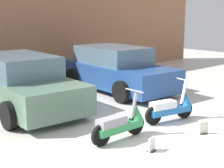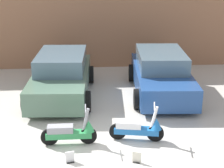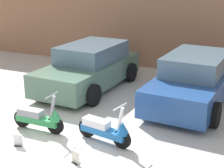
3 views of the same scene
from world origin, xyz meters
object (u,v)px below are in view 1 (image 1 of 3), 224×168
(scooter_front_right, at_px, (172,107))
(car_rear_left, at_px, (21,84))
(placard_near_left_scooter, at_px, (152,145))
(placard_near_right_scooter, at_px, (203,129))
(car_rear_center, at_px, (116,70))
(scooter_front_left, at_px, (121,123))

(scooter_front_right, xyz_separation_m, car_rear_left, (-2.06, 3.19, 0.33))
(scooter_front_right, height_order, car_rear_left, car_rear_left)
(placard_near_left_scooter, bearing_deg, placard_near_right_scooter, -4.35)
(car_rear_left, relative_size, placard_near_left_scooter, 15.94)
(car_rear_left, xyz_separation_m, placard_near_right_scooter, (1.87, -4.17, -0.54))
(placard_near_right_scooter, bearing_deg, car_rear_left, 114.11)
(placard_near_left_scooter, height_order, placard_near_right_scooter, same)
(car_rear_left, relative_size, car_rear_center, 1.00)
(placard_near_left_scooter, bearing_deg, car_rear_center, 54.80)
(scooter_front_left, xyz_separation_m, placard_near_right_scooter, (1.45, -0.91, -0.22))
(scooter_front_right, distance_m, placard_near_right_scooter, 1.02)
(scooter_front_right, distance_m, placard_near_left_scooter, 1.87)
(car_rear_left, distance_m, placard_near_left_scooter, 4.12)
(scooter_front_left, height_order, scooter_front_right, scooter_front_left)
(car_rear_center, xyz_separation_m, placard_near_right_scooter, (-1.39, -4.15, -0.54))
(placard_near_left_scooter, xyz_separation_m, placard_near_right_scooter, (1.46, -0.11, 0.00))
(car_rear_left, bearing_deg, placard_near_right_scooter, 27.33)
(placard_near_left_scooter, bearing_deg, scooter_front_right, 27.78)
(placard_near_right_scooter, bearing_deg, placard_near_left_scooter, 175.65)
(car_rear_center, bearing_deg, scooter_front_right, -17.10)
(scooter_front_left, distance_m, car_rear_center, 4.32)
(car_rear_center, distance_m, placard_near_right_scooter, 4.41)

